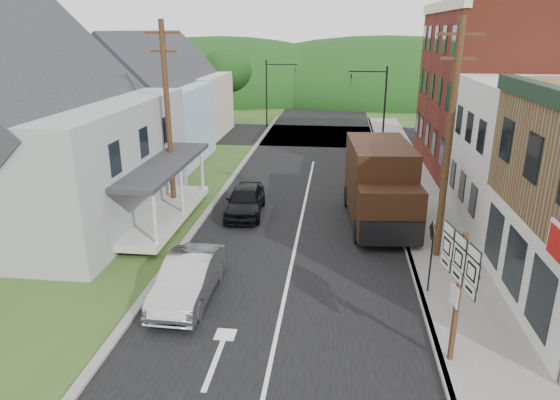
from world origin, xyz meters
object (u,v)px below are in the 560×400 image
(dark_sedan, at_px, (245,200))
(route_sign_cluster, at_px, (458,280))
(warning_sign, at_px, (432,247))
(delivery_van, at_px, (380,185))
(silver_sedan, at_px, (189,279))

(dark_sedan, distance_m, route_sign_cluster, 13.16)
(warning_sign, bearing_deg, route_sign_cluster, -94.08)
(delivery_van, relative_size, warning_sign, 2.64)
(route_sign_cluster, height_order, warning_sign, route_sign_cluster)
(dark_sedan, height_order, warning_sign, warning_sign)
(delivery_van, bearing_deg, dark_sedan, 171.59)
(delivery_van, distance_m, warning_sign, 6.64)
(silver_sedan, xyz_separation_m, warning_sign, (7.92, 1.19, 1.05))
(warning_sign, bearing_deg, delivery_van, 96.68)
(silver_sedan, relative_size, warning_sign, 1.73)
(silver_sedan, distance_m, delivery_van, 10.30)
(silver_sedan, xyz_separation_m, route_sign_cluster, (7.90, -2.52, 1.80))
(delivery_van, height_order, warning_sign, delivery_van)
(route_sign_cluster, relative_size, warning_sign, 1.44)
(silver_sedan, distance_m, route_sign_cluster, 8.48)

